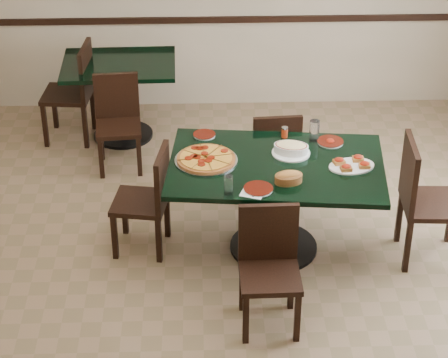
{
  "coord_description": "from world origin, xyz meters",
  "views": [
    {
      "loc": [
        -0.29,
        -5.24,
        3.94
      ],
      "look_at": [
        -0.11,
        0.0,
        0.76
      ],
      "focal_mm": 70.0,
      "sensor_mm": 36.0,
      "label": 1
    }
  ],
  "objects_px": {
    "main_table": "(276,185)",
    "back_chair_left": "(76,87)",
    "lasagna_casserole": "(291,148)",
    "pepperoni_pizza": "(206,159)",
    "bruschetta_platter": "(352,164)",
    "chair_right": "(423,195)",
    "bread_basket": "(289,177)",
    "back_table": "(120,86)",
    "chair_far": "(275,152)",
    "chair_near": "(269,261)",
    "chair_left": "(150,196)",
    "back_chair_near": "(118,117)"
  },
  "relations": [
    {
      "from": "back_chair_near",
      "to": "pepperoni_pizza",
      "type": "distance_m",
      "value": 1.53
    },
    {
      "from": "back_chair_near",
      "to": "back_chair_left",
      "type": "bearing_deg",
      "value": 125.4
    },
    {
      "from": "chair_far",
      "to": "back_chair_near",
      "type": "distance_m",
      "value": 1.48
    },
    {
      "from": "bruschetta_platter",
      "to": "back_chair_near",
      "type": "bearing_deg",
      "value": 129.64
    },
    {
      "from": "back_table",
      "to": "chair_near",
      "type": "relative_size",
      "value": 1.21
    },
    {
      "from": "main_table",
      "to": "back_chair_left",
      "type": "height_order",
      "value": "back_chair_left"
    },
    {
      "from": "main_table",
      "to": "bread_basket",
      "type": "relative_size",
      "value": 7.34
    },
    {
      "from": "chair_near",
      "to": "back_chair_near",
      "type": "xyz_separation_m",
      "value": [
        -1.16,
        2.16,
        -0.01
      ]
    },
    {
      "from": "lasagna_casserole",
      "to": "bread_basket",
      "type": "height_order",
      "value": "lasagna_casserole"
    },
    {
      "from": "chair_left",
      "to": "pepperoni_pizza",
      "type": "height_order",
      "value": "chair_left"
    },
    {
      "from": "back_chair_left",
      "to": "bread_basket",
      "type": "distance_m",
      "value": 2.74
    },
    {
      "from": "back_table",
      "to": "bruschetta_platter",
      "type": "distance_m",
      "value": 2.66
    },
    {
      "from": "main_table",
      "to": "back_table",
      "type": "distance_m",
      "value": 2.26
    },
    {
      "from": "back_table",
      "to": "chair_far",
      "type": "relative_size",
      "value": 1.24
    },
    {
      "from": "lasagna_casserole",
      "to": "chair_far",
      "type": "bearing_deg",
      "value": 110.02
    },
    {
      "from": "chair_right",
      "to": "back_chair_near",
      "type": "relative_size",
      "value": 1.17
    },
    {
      "from": "pepperoni_pizza",
      "to": "bruschetta_platter",
      "type": "relative_size",
      "value": 1.21
    },
    {
      "from": "back_table",
      "to": "chair_left",
      "type": "bearing_deg",
      "value": -80.51
    },
    {
      "from": "chair_right",
      "to": "chair_left",
      "type": "xyz_separation_m",
      "value": [
        -2.0,
        0.17,
        -0.08
      ]
    },
    {
      "from": "chair_near",
      "to": "lasagna_casserole",
      "type": "relative_size",
      "value": 2.98
    },
    {
      "from": "back_chair_near",
      "to": "bread_basket",
      "type": "relative_size",
      "value": 3.69
    },
    {
      "from": "back_table",
      "to": "bread_basket",
      "type": "bearing_deg",
      "value": -58.86
    },
    {
      "from": "chair_far",
      "to": "back_chair_left",
      "type": "distance_m",
      "value": 2.09
    },
    {
      "from": "pepperoni_pizza",
      "to": "lasagna_casserole",
      "type": "relative_size",
      "value": 1.61
    },
    {
      "from": "chair_left",
      "to": "back_chair_near",
      "type": "relative_size",
      "value": 1.02
    },
    {
      "from": "back_table",
      "to": "back_chair_near",
      "type": "xyz_separation_m",
      "value": [
        0.01,
        -0.51,
        -0.06
      ]
    },
    {
      "from": "chair_near",
      "to": "main_table",
      "type": "bearing_deg",
      "value": 81.25
    },
    {
      "from": "chair_right",
      "to": "lasagna_casserole",
      "type": "height_order",
      "value": "chair_right"
    },
    {
      "from": "chair_far",
      "to": "back_chair_near",
      "type": "xyz_separation_m",
      "value": [
        -1.32,
        0.67,
        -0.0
      ]
    },
    {
      "from": "chair_far",
      "to": "chair_near",
      "type": "relative_size",
      "value": 0.98
    },
    {
      "from": "chair_right",
      "to": "chair_near",
      "type": "bearing_deg",
      "value": 122.82
    },
    {
      "from": "chair_near",
      "to": "chair_left",
      "type": "xyz_separation_m",
      "value": [
        -0.83,
        0.85,
        -0.0
      ]
    },
    {
      "from": "chair_left",
      "to": "bruschetta_platter",
      "type": "relative_size",
      "value": 2.23
    },
    {
      "from": "chair_right",
      "to": "chair_left",
      "type": "bearing_deg",
      "value": 87.94
    },
    {
      "from": "main_table",
      "to": "pepperoni_pizza",
      "type": "distance_m",
      "value": 0.55
    },
    {
      "from": "chair_far",
      "to": "chair_near",
      "type": "distance_m",
      "value": 1.5
    },
    {
      "from": "back_table",
      "to": "lasagna_casserole",
      "type": "distance_m",
      "value": 2.23
    },
    {
      "from": "chair_far",
      "to": "lasagna_casserole",
      "type": "distance_m",
      "value": 0.63
    },
    {
      "from": "back_table",
      "to": "chair_right",
      "type": "distance_m",
      "value": 3.07
    },
    {
      "from": "back_table",
      "to": "chair_right",
      "type": "relative_size",
      "value": 1.07
    },
    {
      "from": "main_table",
      "to": "lasagna_casserole",
      "type": "distance_m",
      "value": 0.3
    },
    {
      "from": "chair_right",
      "to": "lasagna_casserole",
      "type": "distance_m",
      "value": 1.02
    },
    {
      "from": "lasagna_casserole",
      "to": "pepperoni_pizza",
      "type": "bearing_deg",
      "value": -159.43
    },
    {
      "from": "main_table",
      "to": "chair_right",
      "type": "xyz_separation_m",
      "value": [
        1.06,
        -0.13,
        -0.02
      ]
    },
    {
      "from": "chair_far",
      "to": "back_table",
      "type": "bearing_deg",
      "value": -45.99
    },
    {
      "from": "chair_near",
      "to": "back_table",
      "type": "bearing_deg",
      "value": 112.51
    },
    {
      "from": "back_chair_near",
      "to": "main_table",
      "type": "bearing_deg",
      "value": -51.79
    },
    {
      "from": "pepperoni_pizza",
      "to": "lasagna_casserole",
      "type": "xyz_separation_m",
      "value": [
        0.63,
        0.09,
        0.03
      ]
    },
    {
      "from": "chair_right",
      "to": "back_chair_left",
      "type": "height_order",
      "value": "chair_right"
    },
    {
      "from": "chair_left",
      "to": "bread_basket",
      "type": "xyz_separation_m",
      "value": [
        1.0,
        -0.3,
        0.32
      ]
    }
  ]
}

